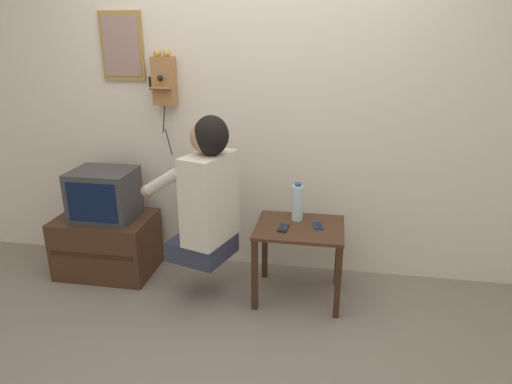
# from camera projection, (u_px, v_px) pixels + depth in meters

# --- Properties ---
(ground_plane) EXTENTS (14.00, 14.00, 0.00)m
(ground_plane) POSITION_uv_depth(u_px,v_px,m) (230.00, 341.00, 2.78)
(ground_plane) COLOR slate
(wall_back) EXTENTS (6.80, 0.05, 2.55)m
(wall_back) POSITION_uv_depth(u_px,v_px,m) (258.00, 105.00, 3.32)
(wall_back) COLOR beige
(wall_back) RESTS_ON ground_plane
(side_table) EXTENTS (0.59, 0.49, 0.54)m
(side_table) POSITION_uv_depth(u_px,v_px,m) (299.00, 240.00, 3.12)
(side_table) COLOR #422819
(side_table) RESTS_ON ground_plane
(person) EXTENTS (0.62, 0.54, 0.98)m
(person) POSITION_uv_depth(u_px,v_px,m) (206.00, 193.00, 2.98)
(person) COLOR #2D3347
(person) RESTS_ON ground_plane
(tv_stand) EXTENTS (0.71, 0.49, 0.46)m
(tv_stand) POSITION_uv_depth(u_px,v_px,m) (107.00, 244.00, 3.53)
(tv_stand) COLOR #422819
(tv_stand) RESTS_ON ground_plane
(television) EXTENTS (0.45, 0.37, 0.37)m
(television) POSITION_uv_depth(u_px,v_px,m) (104.00, 194.00, 3.38)
(television) COLOR #38383A
(television) RESTS_ON tv_stand
(wall_phone_antique) EXTENTS (0.20, 0.19, 0.77)m
(wall_phone_antique) POSITION_uv_depth(u_px,v_px,m) (164.00, 80.00, 3.29)
(wall_phone_antique) COLOR #9E6B3D
(framed_picture) EXTENTS (0.32, 0.03, 0.49)m
(framed_picture) POSITION_uv_depth(u_px,v_px,m) (122.00, 46.00, 3.30)
(framed_picture) COLOR olive
(cell_phone_held) EXTENTS (0.07, 0.13, 0.01)m
(cell_phone_held) POSITION_uv_depth(u_px,v_px,m) (284.00, 228.00, 3.05)
(cell_phone_held) COLOR black
(cell_phone_held) RESTS_ON side_table
(cell_phone_spare) EXTENTS (0.08, 0.13, 0.01)m
(cell_phone_spare) POSITION_uv_depth(u_px,v_px,m) (318.00, 225.00, 3.09)
(cell_phone_spare) COLOR navy
(cell_phone_spare) RESTS_ON side_table
(water_bottle) EXTENTS (0.08, 0.08, 0.27)m
(water_bottle) POSITION_uv_depth(u_px,v_px,m) (298.00, 203.00, 3.15)
(water_bottle) COLOR silver
(water_bottle) RESTS_ON side_table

